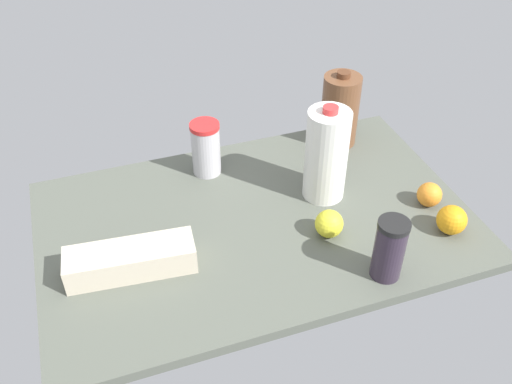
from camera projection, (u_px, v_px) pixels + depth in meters
countertop at (256, 223)px, 161.76cm from camera, size 120.00×76.00×3.00cm
shaker_bottle at (389, 249)px, 139.35cm from camera, size 7.93×7.93×17.40cm
tumbler_cup at (206, 148)px, 172.88cm from camera, size 8.99×8.99×17.33cm
egg_carton at (131, 260)px, 143.38cm from camera, size 33.21×12.99×7.49cm
chocolate_milk_jug at (340, 110)px, 183.88cm from camera, size 12.10×12.10×25.57cm
milk_jug at (326, 155)px, 160.98cm from camera, size 12.22×12.22×29.69cm
lemon_near_front at (329, 224)px, 153.67cm from camera, size 7.75×7.75×7.75cm
orange_loose at (429, 195)px, 163.78cm from camera, size 7.13×7.13×7.13cm
orange_by_jug at (452, 220)px, 154.55cm from camera, size 8.20×8.20×8.20cm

